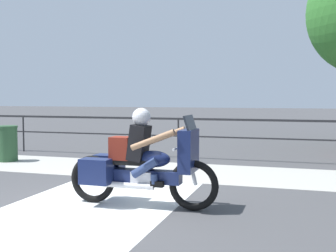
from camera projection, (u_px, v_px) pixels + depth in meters
name	position (u px, v px, depth m)	size (l,w,h in m)	color
ground_plane	(85.00, 206.00, 6.66)	(120.00, 120.00, 0.00)	#424244
sidewalk_band	(155.00, 170.00, 9.90)	(44.00, 2.40, 0.01)	#A8A59E
crosswalk_band	(85.00, 210.00, 6.44)	(2.62, 6.00, 0.01)	silver
fence_railing	(178.00, 126.00, 11.81)	(36.00, 0.05, 1.14)	#232326
motorcycle	(140.00, 163.00, 6.61)	(2.47, 0.76, 1.56)	black
trash_bin	(8.00, 144.00, 11.23)	(0.54, 0.54, 0.96)	#284C2D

